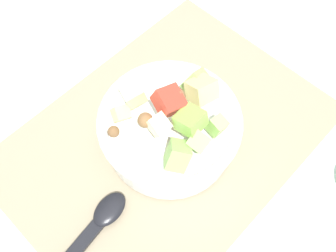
% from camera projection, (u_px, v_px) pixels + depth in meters
% --- Properties ---
extents(ground_plane, '(2.40, 2.40, 0.00)m').
position_uv_depth(ground_plane, '(166.00, 138.00, 0.62)').
color(ground_plane, silver).
extents(placemat, '(0.50, 0.36, 0.01)m').
position_uv_depth(placemat, '(166.00, 138.00, 0.61)').
color(placemat, gray).
rests_on(placemat, ground_plane).
extents(salad_bowl, '(0.21, 0.21, 0.13)m').
position_uv_depth(salad_bowl, '(169.00, 129.00, 0.57)').
color(salad_bowl, white).
rests_on(salad_bowl, placemat).
extents(serving_spoon, '(0.20, 0.05, 0.01)m').
position_uv_depth(serving_spoon, '(92.00, 231.00, 0.53)').
color(serving_spoon, black).
rests_on(serving_spoon, placemat).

